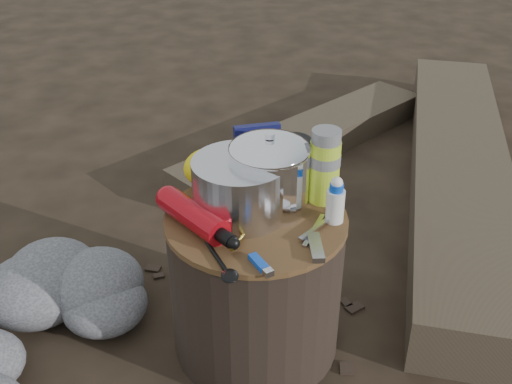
{
  "coord_description": "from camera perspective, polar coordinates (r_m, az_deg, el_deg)",
  "views": [
    {
      "loc": [
        -0.15,
        -1.23,
        1.23
      ],
      "look_at": [
        0.0,
        0.0,
        0.48
      ],
      "focal_mm": 43.18,
      "sensor_mm": 36.0,
      "label": 1
    }
  ],
  "objects": [
    {
      "name": "foil_windscreen",
      "position": [
        1.48,
        -1.45,
        0.44
      ],
      "size": [
        0.23,
        0.23,
        0.14
      ],
      "primitive_type": "cylinder",
      "color": "#BCBBC2",
      "rests_on": "stump"
    },
    {
      "name": "thermos",
      "position": [
        1.52,
        6.36,
        2.39
      ],
      "size": [
        0.08,
        0.08,
        0.19
      ],
      "primitive_type": "cylinder",
      "color": "#B2D32B",
      "rests_on": "stump"
    },
    {
      "name": "spork",
      "position": [
        1.36,
        -3.61,
        -6.06
      ],
      "size": [
        0.08,
        0.15,
        0.01
      ],
      "primitive_type": null,
      "rotation": [
        0.0,
        0.0,
        0.31
      ],
      "color": "black",
      "rests_on": "stump"
    },
    {
      "name": "squeeze_bottle",
      "position": [
        1.46,
        7.37,
        -0.92
      ],
      "size": [
        0.04,
        0.04,
        0.11
      ],
      "primitive_type": "cylinder",
      "color": "silver",
      "rests_on": "stump"
    },
    {
      "name": "multitool",
      "position": [
        1.39,
        5.56,
        -5.12
      ],
      "size": [
        0.03,
        0.1,
        0.01
      ],
      "primitive_type": "cube",
      "rotation": [
        0.0,
        0.0,
        -0.07
      ],
      "color": "#B7B6BC",
      "rests_on": "stump"
    },
    {
      "name": "lighter",
      "position": [
        1.34,
        0.27,
        -6.55
      ],
      "size": [
        0.05,
        0.08,
        0.01
      ],
      "primitive_type": "cube",
      "rotation": [
        0.0,
        0.0,
        0.4
      ],
      "color": "#1045BD",
      "rests_on": "stump"
    },
    {
      "name": "travel_mug",
      "position": [
        1.6,
        3.48,
        2.77
      ],
      "size": [
        0.09,
        0.09,
        0.13
      ],
      "primitive_type": "cylinder",
      "color": "black",
      "rests_on": "stump"
    },
    {
      "name": "stuff_sack",
      "position": [
        1.6,
        -3.98,
        2.25
      ],
      "size": [
        0.15,
        0.13,
        0.11
      ],
      "primitive_type": "ellipsoid",
      "color": "yellow",
      "rests_on": "stump"
    },
    {
      "name": "rock_ring",
      "position": [
        1.61,
        -19.66,
        -16.19
      ],
      "size": [
        0.45,
        0.98,
        0.19
      ],
      "primitive_type": null,
      "color": "#58585E",
      "rests_on": "ground"
    },
    {
      "name": "pot_grabber",
      "position": [
        1.45,
        5.38,
        -3.45
      ],
      "size": [
        0.12,
        0.13,
        0.01
      ],
      "primitive_type": null,
      "rotation": [
        0.0,
        0.0,
        -0.68
      ],
      "color": "#B7B6BC",
      "rests_on": "stump"
    },
    {
      "name": "stump",
      "position": [
        1.62,
        0.0,
        -8.39
      ],
      "size": [
        0.44,
        0.44,
        0.41
      ],
      "primitive_type": "cylinder",
      "color": "black",
      "rests_on": "ground"
    },
    {
      "name": "log_small",
      "position": [
        2.67,
        4.72,
        4.89
      ],
      "size": [
        1.22,
        0.99,
        0.11
      ],
      "primitive_type": "cube",
      "rotation": [
        0.0,
        0.0,
        -0.94
      ],
      "color": "#403528",
      "rests_on": "ground"
    },
    {
      "name": "food_pouch",
      "position": [
        1.62,
        0.16,
        3.62
      ],
      "size": [
        0.12,
        0.04,
        0.15
      ],
      "primitive_type": "cube",
      "rotation": [
        0.0,
        0.0,
        0.11
      ],
      "color": "#0F1146",
      "rests_on": "stump"
    },
    {
      "name": "log_main",
      "position": [
        2.49,
        18.24,
        2.1
      ],
      "size": [
        1.01,
        2.01,
        0.17
      ],
      "primitive_type": "cube",
      "rotation": [
        0.0,
        0.0,
        -0.35
      ],
      "color": "#403528",
      "rests_on": "ground"
    },
    {
      "name": "camping_pot",
      "position": [
        1.48,
        1.23,
        1.73
      ],
      "size": [
        0.19,
        0.19,
        0.19
      ],
      "primitive_type": "cylinder",
      "color": "white",
      "rests_on": "stump"
    },
    {
      "name": "fuel_bottle",
      "position": [
        1.45,
        -5.84,
        -2.18
      ],
      "size": [
        0.2,
        0.26,
        0.06
      ],
      "primitive_type": null,
      "rotation": [
        0.0,
        0.0,
        0.6
      ],
      "color": "#AA0C16",
      "rests_on": "stump"
    },
    {
      "name": "ground",
      "position": [
        1.75,
        0.0,
        -13.54
      ],
      "size": [
        60.0,
        60.0,
        0.0
      ],
      "primitive_type": "plane",
      "color": "black",
      "rests_on": "ground"
    }
  ]
}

